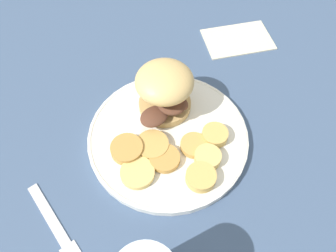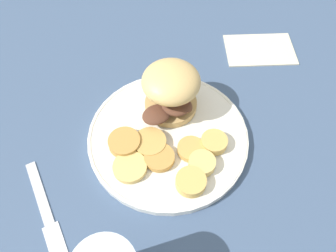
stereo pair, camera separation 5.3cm
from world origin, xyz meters
The scene contains 13 objects.
ground_plane centered at (0.00, 0.00, 0.00)m, with size 4.00×4.00×0.00m, color #3D5170.
dinner_plate centered at (0.00, 0.00, 0.01)m, with size 0.27×0.27×0.02m.
sandwich centered at (0.01, 0.05, 0.07)m, with size 0.10×0.11×0.09m.
potato_round_0 centered at (0.04, -0.03, 0.02)m, with size 0.04×0.04×0.01m, color tan.
potato_round_1 centered at (0.05, -0.06, 0.02)m, with size 0.04×0.04×0.02m, color #DBB766.
potato_round_2 centered at (-0.06, -0.06, 0.02)m, with size 0.05×0.05×0.01m, color #DBB766.
potato_round_3 centered at (0.07, -0.02, 0.02)m, with size 0.04×0.04×0.02m, color tan.
potato_round_4 centered at (0.03, -0.09, 0.02)m, with size 0.05×0.05×0.02m, color tan.
potato_round_5 centered at (-0.02, -0.05, 0.02)m, with size 0.05×0.05×0.01m, color #BC8942.
potato_round_6 centered at (-0.07, -0.02, 0.02)m, with size 0.05×0.05×0.02m, color #BC8942.
potato_round_7 centered at (-0.03, -0.02, 0.02)m, with size 0.05×0.05×0.01m, color tan.
fork centered at (-0.19, -0.11, 0.00)m, with size 0.09×0.16×0.00m.
napkin centered at (0.20, 0.21, 0.00)m, with size 0.14×0.09×0.01m, color beige.
Camera 2 is at (-0.02, -0.29, 0.48)m, focal length 35.00 mm.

